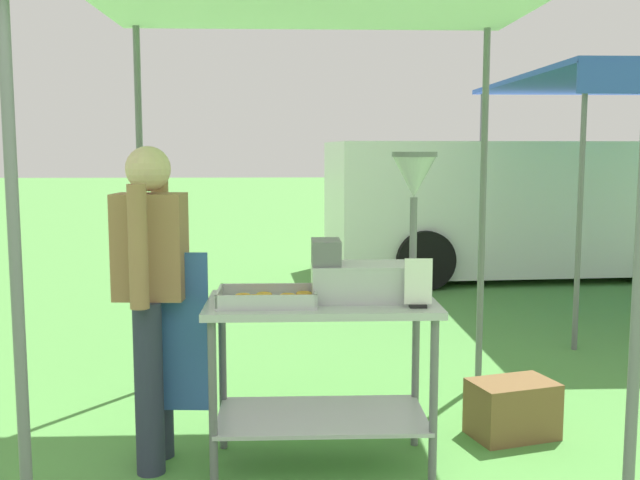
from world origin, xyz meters
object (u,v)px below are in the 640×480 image
at_px(donut_tray, 268,299).
at_px(donut_fryer, 376,254).
at_px(menu_sign, 418,287).
at_px(vendor, 153,290).
at_px(donut_cart, 322,346).
at_px(van_white, 523,206).
at_px(supply_crate, 512,409).

xyz_separation_m(donut_tray, donut_fryer, (0.53, 0.08, 0.21)).
relative_size(donut_tray, menu_sign, 2.03).
xyz_separation_m(menu_sign, vendor, (-1.28, 0.24, -0.05)).
bearing_deg(donut_fryer, menu_sign, -47.37).
bearing_deg(vendor, donut_fryer, -2.40).
relative_size(donut_tray, donut_fryer, 0.65).
bearing_deg(donut_cart, van_white, 63.99).
height_order(donut_cart, supply_crate, donut_cart).
xyz_separation_m(donut_fryer, van_white, (2.56, 5.78, -0.21)).
bearing_deg(donut_tray, vendor, 167.67).
relative_size(menu_sign, vendor, 0.14).
xyz_separation_m(donut_cart, van_white, (2.83, 5.79, 0.26)).
bearing_deg(supply_crate, donut_fryer, -157.21).
bearing_deg(donut_cart, donut_fryer, 2.87).
bearing_deg(donut_cart, menu_sign, -22.18).
distance_m(vendor, supply_crate, 2.08).
relative_size(donut_cart, menu_sign, 4.85).
bearing_deg(donut_fryer, vendor, 177.60).
bearing_deg(vendor, van_white, 57.43).
relative_size(vendor, van_white, 0.32).
distance_m(donut_fryer, supply_crate, 1.28).
distance_m(donut_fryer, van_white, 6.32).
bearing_deg(menu_sign, donut_fryer, 132.63).
xyz_separation_m(vendor, van_white, (3.66, 5.73, -0.03)).
xyz_separation_m(donut_cart, vendor, (-0.84, 0.06, 0.28)).
height_order(donut_tray, supply_crate, donut_tray).
distance_m(donut_tray, donut_fryer, 0.57).
bearing_deg(donut_cart, vendor, 175.92).
bearing_deg(donut_cart, supply_crate, 18.20).
xyz_separation_m(donut_cart, donut_fryer, (0.27, 0.01, 0.46)).
xyz_separation_m(menu_sign, van_white, (2.38, 5.97, -0.08)).
bearing_deg(vendor, menu_sign, -10.67).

